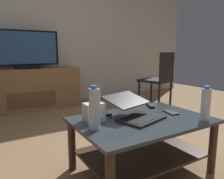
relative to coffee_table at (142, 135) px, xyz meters
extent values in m
plane|color=olive|center=(0.05, 0.23, -0.30)|extent=(7.68, 7.68, 0.00)
cube|color=beige|center=(0.05, 2.75, 1.10)|extent=(6.40, 0.12, 2.80)
cube|color=#2D383D|center=(0.00, 0.00, 0.12)|extent=(1.02, 0.70, 0.02)
cube|color=#472D1E|center=(0.00, 0.00, -0.15)|extent=(0.90, 0.61, 0.02)
cylinder|color=#472D1E|center=(0.46, -0.30, -0.09)|extent=(0.06, 0.06, 0.41)
cylinder|color=#472D1E|center=(-0.46, 0.30, -0.09)|extent=(0.06, 0.06, 0.41)
cylinder|color=#472D1E|center=(0.46, 0.30, -0.09)|extent=(0.06, 0.06, 0.41)
cube|color=olive|center=(-0.39, 2.43, 0.04)|extent=(1.60, 0.46, 0.67)
cube|color=brown|center=(-0.39, 2.20, -0.10)|extent=(0.72, 0.01, 0.23)
cube|color=black|center=(-0.39, 2.41, 0.40)|extent=(0.35, 0.20, 0.05)
cube|color=black|center=(-0.39, 2.41, 0.70)|extent=(0.99, 0.04, 0.55)
cube|color=#2D517A|center=(-0.39, 2.39, 0.70)|extent=(0.92, 0.01, 0.50)
cube|color=black|center=(1.42, 1.42, 0.17)|extent=(0.55, 0.55, 0.04)
cube|color=black|center=(1.48, 1.23, 0.40)|extent=(0.41, 0.15, 0.46)
cylinder|color=black|center=(1.55, 1.66, -0.07)|extent=(0.04, 0.04, 0.45)
cylinder|color=black|center=(1.19, 1.55, -0.07)|extent=(0.04, 0.04, 0.45)
cylinder|color=black|center=(1.66, 1.29, -0.07)|extent=(0.04, 0.04, 0.45)
cylinder|color=black|center=(1.30, 1.18, -0.07)|extent=(0.04, 0.04, 0.45)
cube|color=black|center=(-0.02, -0.02, 0.14)|extent=(0.39, 0.32, 0.02)
cube|color=black|center=(-0.02, -0.02, 0.15)|extent=(0.34, 0.26, 0.00)
cube|color=black|center=(-0.06, 0.13, 0.27)|extent=(0.39, 0.31, 0.07)
cube|color=silver|center=(-0.06, 0.13, 0.27)|extent=(0.35, 0.28, 0.06)
cube|color=silver|center=(-0.34, 0.14, 0.20)|extent=(0.14, 0.10, 0.14)
cube|color=#19D84C|center=(-0.34, 0.09, 0.16)|extent=(0.09, 0.00, 0.01)
cylinder|color=silver|center=(-0.42, -0.02, 0.27)|extent=(0.07, 0.07, 0.27)
cylinder|color=blue|center=(-0.42, -0.02, 0.42)|extent=(0.04, 0.04, 0.02)
cylinder|color=silver|center=(0.37, -0.28, 0.26)|extent=(0.07, 0.07, 0.24)
cylinder|color=blue|center=(0.37, -0.28, 0.39)|extent=(0.04, 0.04, 0.02)
cube|color=black|center=(0.31, 0.00, 0.14)|extent=(0.10, 0.15, 0.01)
cube|color=black|center=(-0.19, 0.26, 0.14)|extent=(0.05, 0.16, 0.02)
cube|color=black|center=(0.31, 0.26, 0.14)|extent=(0.11, 0.16, 0.02)
camera|label=1|loc=(-1.02, -1.24, 0.64)|focal=34.46mm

